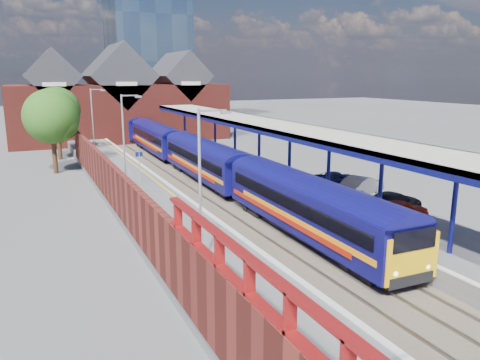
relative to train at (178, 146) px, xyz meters
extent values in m
plane|color=#5B5B5E|center=(-1.49, -4.69, -2.12)|extent=(240.00, 240.00, 0.00)
cube|color=#473D33|center=(-1.49, -14.69, -2.09)|extent=(6.00, 76.00, 0.06)
cube|color=slate|center=(-3.71, -14.69, -2.00)|extent=(0.07, 76.00, 0.14)
cube|color=slate|center=(-2.27, -14.69, -2.00)|extent=(0.07, 76.00, 0.14)
cube|color=slate|center=(-0.71, -14.69, -2.00)|extent=(0.07, 76.00, 0.14)
cube|color=slate|center=(0.73, -14.69, -2.00)|extent=(0.07, 76.00, 0.14)
cube|color=#565659|center=(-6.99, -14.69, -1.62)|extent=(5.00, 76.00, 1.00)
cube|color=#565659|center=(4.51, -14.69, -1.62)|extent=(6.00, 76.00, 1.00)
cube|color=silver|center=(-4.64, -14.69, -1.10)|extent=(0.30, 76.00, 0.05)
cube|color=silver|center=(1.66, -14.69, -1.10)|extent=(0.30, 76.00, 0.05)
cube|color=yellow|center=(-5.24, -14.69, -1.12)|extent=(0.14, 76.00, 0.01)
cube|color=#0D0C55|center=(0.01, -24.78, -0.22)|extent=(3.11, 16.05, 2.50)
cube|color=#0D0C55|center=(0.01, -24.78, 1.03)|extent=(3.11, 16.05, 0.60)
cube|color=#0D0C55|center=(0.01, -8.18, -0.22)|extent=(3.11, 16.05, 2.50)
cube|color=#0D0C55|center=(0.01, -8.18, 1.03)|extent=(3.11, 16.05, 0.60)
cube|color=#0D0C55|center=(0.01, 8.42, -0.22)|extent=(3.11, 16.05, 2.50)
cube|color=#0D0C55|center=(0.01, 8.42, 1.03)|extent=(3.11, 16.05, 0.60)
cube|color=#0D0C55|center=(0.01, 25.02, -0.22)|extent=(3.11, 16.05, 2.50)
cube|color=#0D0C55|center=(0.01, 25.02, 1.03)|extent=(3.11, 16.05, 0.60)
cube|color=black|center=(-1.41, 0.12, 0.23)|extent=(0.04, 60.54, 0.70)
cube|color=orange|center=(-1.42, 0.12, -0.57)|extent=(0.03, 55.27, 0.30)
cube|color=#AF1D0B|center=(-1.43, 0.12, -0.82)|extent=(0.03, 55.27, 0.30)
cube|color=#F2B20C|center=(0.01, -32.70, -0.42)|extent=(2.83, 0.36, 2.10)
cube|color=black|center=(0.01, -32.80, 0.43)|extent=(2.30, 0.21, 0.90)
cube|color=black|center=(0.01, -30.38, -1.82)|extent=(2.00, 2.40, 0.60)
cube|color=black|center=(0.01, 30.62, -1.82)|extent=(2.00, 2.40, 0.60)
cylinder|color=#0F125C|center=(3.51, -31.69, 0.98)|extent=(0.24, 0.24, 4.20)
cylinder|color=#0F125C|center=(3.51, -26.69, 0.98)|extent=(0.24, 0.24, 4.20)
cylinder|color=#0F125C|center=(3.51, -21.69, 0.98)|extent=(0.24, 0.24, 4.20)
cylinder|color=#0F125C|center=(3.51, -16.69, 0.98)|extent=(0.24, 0.24, 4.20)
cylinder|color=#0F125C|center=(3.51, -11.69, 0.98)|extent=(0.24, 0.24, 4.20)
cylinder|color=#0F125C|center=(3.51, -6.69, 0.98)|extent=(0.24, 0.24, 4.20)
cylinder|color=#0F125C|center=(3.51, -1.69, 0.98)|extent=(0.24, 0.24, 4.20)
cylinder|color=#0F125C|center=(3.51, 3.31, 0.98)|extent=(0.24, 0.24, 4.20)
cylinder|color=#0F125C|center=(3.51, 8.31, 0.98)|extent=(0.24, 0.24, 4.20)
cube|color=beige|center=(4.01, -12.69, 3.23)|extent=(4.50, 52.00, 0.25)
cube|color=#0F125C|center=(1.86, -12.69, 3.08)|extent=(0.20, 52.00, 0.55)
cube|color=#0F125C|center=(6.16, -12.69, 3.08)|extent=(0.20, 52.00, 0.55)
cylinder|color=#A5A8AA|center=(-7.99, -28.69, 2.38)|extent=(0.12, 0.12, 7.00)
cube|color=#A5A8AA|center=(-7.39, -28.69, 5.78)|extent=(1.20, 0.08, 0.08)
cube|color=#A5A8AA|center=(-6.79, -28.69, 5.68)|extent=(0.45, 0.18, 0.12)
cylinder|color=#A5A8AA|center=(-7.99, -12.69, 2.38)|extent=(0.12, 0.12, 7.00)
cube|color=#A5A8AA|center=(-7.39, -12.69, 5.78)|extent=(1.20, 0.08, 0.08)
cube|color=#A5A8AA|center=(-6.79, -12.69, 5.68)|extent=(0.45, 0.18, 0.12)
cylinder|color=#A5A8AA|center=(-7.99, 3.31, 2.38)|extent=(0.12, 0.12, 7.00)
cube|color=#A5A8AA|center=(-7.39, 3.31, 5.78)|extent=(1.20, 0.08, 0.08)
cube|color=#A5A8AA|center=(-6.79, 3.31, 5.68)|extent=(0.45, 0.18, 0.12)
cylinder|color=#A5A8AA|center=(-6.49, -10.69, 0.13)|extent=(0.08, 0.08, 2.50)
cube|color=#0C194C|center=(-6.49, -10.69, 1.18)|extent=(0.55, 0.06, 0.35)
cube|color=maroon|center=(-9.59, -20.69, 0.28)|extent=(0.35, 50.00, 2.80)
cube|color=maroon|center=(-9.59, -37.69, 2.68)|extent=(0.30, 15.00, 0.12)
cube|color=maroon|center=(-9.59, -37.69, 1.73)|extent=(0.30, 15.00, 0.12)
cube|color=maroon|center=(-9.59, -38.69, 2.18)|extent=(0.30, 0.12, 1.00)
cube|color=maroon|center=(-9.59, -36.69, 2.18)|extent=(0.30, 0.12, 1.00)
cube|color=maroon|center=(-9.59, -34.69, 2.18)|extent=(0.30, 0.12, 1.00)
cube|color=maroon|center=(-9.59, -32.69, 2.18)|extent=(0.30, 0.12, 1.00)
cube|color=maroon|center=(-9.59, -30.69, 2.18)|extent=(0.30, 0.12, 1.00)
cube|color=maroon|center=(-1.49, 23.31, 1.88)|extent=(30.00, 12.00, 8.00)
cube|color=#232328|center=(-10.49, 23.31, 7.08)|extent=(7.13, 12.00, 7.13)
cube|color=#232328|center=(-1.49, 23.31, 7.08)|extent=(9.16, 12.00, 9.16)
cube|color=#232328|center=(7.51, 23.31, 7.08)|extent=(7.13, 12.00, 7.13)
cube|color=beige|center=(-10.49, 17.26, 6.08)|extent=(2.80, 0.15, 0.50)
cube|color=beige|center=(-1.49, 17.26, 6.08)|extent=(2.80, 0.15, 0.50)
cube|color=beige|center=(7.51, 17.26, 6.08)|extent=(2.80, 0.15, 0.50)
cube|color=#485F7C|center=(8.51, 45.31, 17.88)|extent=(14.00, 14.00, 40.00)
cylinder|color=#382314|center=(-11.99, 1.31, -0.12)|extent=(0.44, 0.44, 4.00)
sphere|color=#1E5316|center=(-11.99, 1.31, 3.38)|extent=(5.20, 5.20, 5.20)
sphere|color=#1E5316|center=(-11.19, 0.81, 2.68)|extent=(3.20, 3.20, 3.20)
cylinder|color=#382314|center=(-10.99, 9.31, -0.12)|extent=(0.44, 0.44, 4.00)
sphere|color=#1E5316|center=(-10.99, 9.31, 3.38)|extent=(5.20, 5.20, 5.20)
sphere|color=#1E5316|center=(-10.19, 8.81, 2.68)|extent=(3.20, 3.20, 3.20)
imported|color=#AB200E|center=(4.94, -26.72, -0.47)|extent=(3.86, 1.67, 1.30)
imported|color=#B0AFB4|center=(6.89, -21.00, -0.43)|extent=(4.44, 2.92, 1.38)
imported|color=black|center=(5.67, -25.42, -0.45)|extent=(4.98, 3.03, 1.35)
imported|color=navy|center=(7.01, -18.01, -0.58)|extent=(4.17, 2.51, 1.08)
camera|label=1|loc=(-14.44, -46.60, 7.19)|focal=35.00mm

